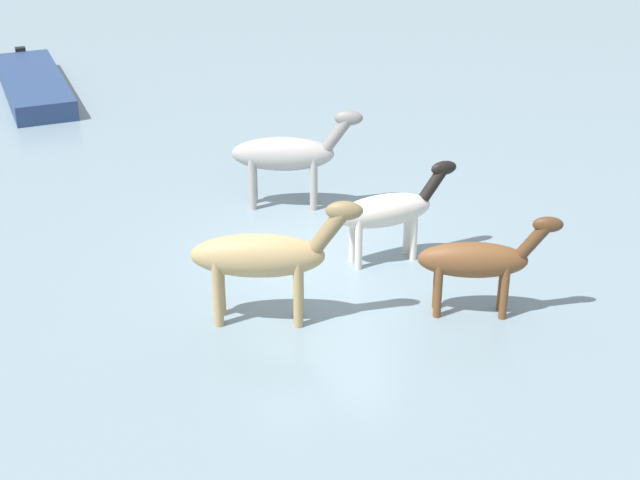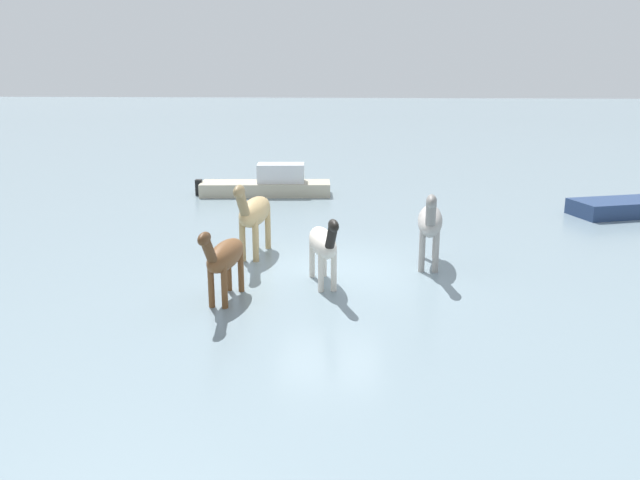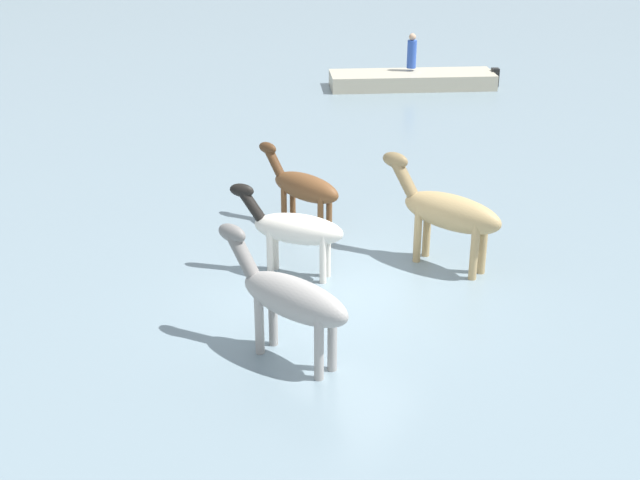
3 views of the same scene
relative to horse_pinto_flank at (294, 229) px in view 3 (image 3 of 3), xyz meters
The scene contains 7 objects.
ground_plane 1.47m from the horse_pinto_flank, 93.80° to the right, with size 202.61×202.61×0.00m, color gray.
horse_pinto_flank is the anchor object (origin of this frame).
horse_rear_stallion 2.94m from the horse_pinto_flank, 146.29° to the right, with size 0.76×2.55×1.98m.
horse_lead 2.23m from the horse_pinto_flank, 30.14° to the left, with size 0.71×2.20×1.70m.
horse_dun_straggler 2.90m from the horse_pinto_flank, 48.60° to the right, with size 0.79×2.63×2.04m.
boat_launch_far 15.09m from the horse_pinto_flank, 19.13° to the left, with size 4.72×5.46×0.77m.
person_watcher_seated 15.35m from the horse_pinto_flank, 19.53° to the left, with size 0.32×0.32×1.19m.
Camera 3 is at (-11.39, -6.98, 7.03)m, focal length 46.71 mm.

